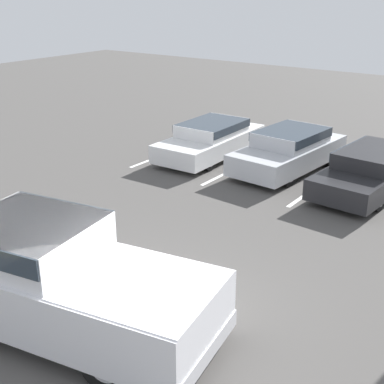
{
  "coord_description": "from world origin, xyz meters",
  "views": [
    {
      "loc": [
        4.99,
        -5.24,
        5.42
      ],
      "look_at": [
        -1.68,
        3.97,
        1.0
      ],
      "focal_mm": 50.0,
      "sensor_mm": 36.0,
      "label": 1
    }
  ],
  "objects": [
    {
      "name": "parked_sedan_b",
      "position": [
        -1.89,
        9.42,
        0.67
      ],
      "size": [
        2.11,
        4.47,
        1.26
      ],
      "rotation": [
        0.0,
        0.0,
        -1.65
      ],
      "color": "#B7BABF",
      "rests_on": "ground_plane"
    },
    {
      "name": "pickup_truck",
      "position": [
        -1.44,
        -0.4,
        0.94
      ],
      "size": [
        6.15,
        3.04,
        1.88
      ],
      "rotation": [
        0.0,
        0.0,
        0.17
      ],
      "color": "silver",
      "rests_on": "ground_plane"
    },
    {
      "name": "stall_stripe_c",
      "position": [
        -0.52,
        9.23,
        0.0
      ],
      "size": [
        0.12,
        5.17,
        0.01
      ],
      "primitive_type": "cube",
      "color": "white",
      "rests_on": "ground_plane"
    },
    {
      "name": "stall_stripe_b",
      "position": [
        -3.27,
        9.23,
        0.0
      ],
      "size": [
        0.12,
        5.17,
        0.01
      ],
      "primitive_type": "cube",
      "color": "white",
      "rests_on": "ground_plane"
    },
    {
      "name": "parked_sedan_a",
      "position": [
        -4.65,
        9.17,
        0.63
      ],
      "size": [
        1.85,
        4.47,
        1.17
      ],
      "rotation": [
        0.0,
        0.0,
        -1.55
      ],
      "color": "silver",
      "rests_on": "ground_plane"
    },
    {
      "name": "parked_sedan_c",
      "position": [
        0.79,
        9.2,
        0.63
      ],
      "size": [
        2.08,
        4.78,
        1.17
      ],
      "rotation": [
        0.0,
        0.0,
        -1.64
      ],
      "color": "#232326",
      "rests_on": "ground_plane"
    },
    {
      "name": "stall_stripe_a",
      "position": [
        -6.03,
        9.23,
        0.0
      ],
      "size": [
        0.12,
        5.17,
        0.01
      ],
      "primitive_type": "cube",
      "color": "white",
      "rests_on": "ground_plane"
    },
    {
      "name": "ground_plane",
      "position": [
        0.0,
        0.0,
        0.0
      ],
      "size": [
        60.0,
        60.0,
        0.0
      ],
      "primitive_type": "plane",
      "color": "#4C4947"
    }
  ]
}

